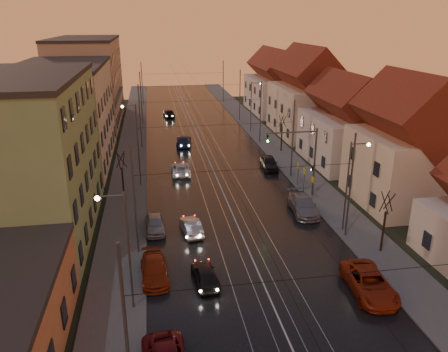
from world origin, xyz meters
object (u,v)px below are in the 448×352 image
driving_car_1 (191,226)px  parked_right_1 (303,205)px  driving_car_0 (205,275)px  driving_car_2 (181,169)px  parked_left_2 (154,270)px  parked_right_0 (369,283)px  street_lamp_0 (123,241)px  parked_left_3 (155,223)px  street_lamp_3 (253,102)px  street_lamp_1 (351,178)px  driving_car_4 (169,113)px  traffic_light_mast (306,154)px  parked_right_2 (269,163)px  driving_car_3 (184,141)px  street_lamp_2 (135,130)px

driving_car_1 → parked_right_1: (10.85, 2.53, 0.13)m
driving_car_0 → driving_car_2: 23.00m
parked_left_2 → parked_right_0: parked_right_0 is taller
street_lamp_0 → parked_left_3: bearing=80.1°
street_lamp_3 → parked_right_0: street_lamp_3 is taller
street_lamp_1 → driving_car_1: 14.06m
driving_car_4 → parked_left_3: size_ratio=1.09×
traffic_light_mast → driving_car_1: (-12.19, -6.28, -3.94)m
street_lamp_0 → parked_right_2: street_lamp_0 is taller
street_lamp_1 → driving_car_3: street_lamp_1 is taller
driving_car_3 → street_lamp_2: bearing=61.1°
traffic_light_mast → parked_left_3: (-15.22, -5.29, -3.91)m
street_lamp_2 → driving_car_4: bearing=79.7°
street_lamp_2 → parked_left_2: size_ratio=1.74×
traffic_light_mast → driving_car_1: bearing=-152.7°
traffic_light_mast → parked_right_1: size_ratio=1.34×
street_lamp_1 → parked_left_3: 17.08m
driving_car_1 → parked_left_3: size_ratio=0.98×
driving_car_4 → street_lamp_0: bearing=78.4°
street_lamp_3 → traffic_light_mast: bearing=-92.3°
street_lamp_0 → street_lamp_1: 19.89m
traffic_light_mast → driving_car_2: (-11.98, 9.05, -3.96)m
street_lamp_3 → driving_car_4: 18.83m
street_lamp_0 → street_lamp_3: size_ratio=1.00×
street_lamp_0 → driving_car_1: street_lamp_0 is taller
driving_car_1 → driving_car_2: 15.33m
parked_right_2 → street_lamp_0: bearing=-117.0°
street_lamp_2 → street_lamp_3: same height
street_lamp_0 → street_lamp_2: same height
street_lamp_0 → parked_right_1: (15.76, 12.24, -4.10)m
parked_left_2 → parked_right_1: parked_right_1 is taller
street_lamp_1 → street_lamp_3: bearing=90.0°
driving_car_1 → parked_left_3: 3.19m
street_lamp_3 → driving_car_0: bearing=-107.3°
driving_car_4 → street_lamp_2: bearing=73.4°
driving_car_2 → parked_left_2: 22.04m
driving_car_4 → traffic_light_mast: bearing=99.8°
driving_car_0 → street_lamp_3: bearing=-112.0°
street_lamp_1 → parked_right_1: size_ratio=1.48×
driving_car_3 → driving_car_4: size_ratio=1.16×
driving_car_0 → driving_car_1: bearing=-92.9°
driving_car_0 → parked_right_2: parked_right_2 is taller
driving_car_2 → driving_car_4: size_ratio=1.05×
parked_left_2 → street_lamp_2: bearing=91.2°
street_lamp_0 → traffic_light_mast: street_lamp_0 is taller
driving_car_0 → parked_right_1: size_ratio=0.72×
parked_right_1 → driving_car_4: bearing=107.6°
parked_right_0 → parked_right_2: parked_right_2 is taller
parked_right_2 → street_lamp_3: bearing=88.5°
street_lamp_0 → parked_right_1: street_lamp_0 is taller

